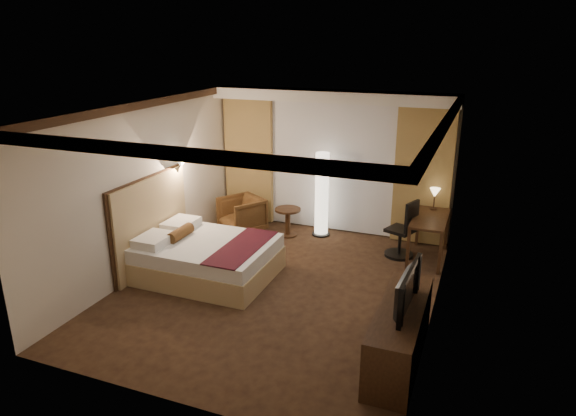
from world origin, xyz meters
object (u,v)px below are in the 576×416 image
at_px(desk, 428,238).
at_px(armchair, 242,213).
at_px(office_chair, 401,228).
at_px(dresser, 400,334).
at_px(bed, 208,259).
at_px(side_table, 288,222).
at_px(television, 401,283).
at_px(floor_lamp, 322,194).

bearing_deg(desk, armchair, 179.63).
relative_size(office_chair, dresser, 0.57).
height_order(office_chair, dresser, office_chair).
bearing_deg(armchair, bed, -46.73).
bearing_deg(office_chair, bed, -123.55).
distance_m(side_table, office_chair, 2.17).
bearing_deg(side_table, dresser, -50.58).
height_order(office_chair, television, television).
bearing_deg(dresser, floor_lamp, 120.73).
relative_size(bed, television, 1.98).
distance_m(side_table, desk, 2.61).
relative_size(desk, television, 1.19).
height_order(floor_lamp, television, floor_lamp).
relative_size(side_table, dresser, 0.30).
distance_m(armchair, side_table, 0.92).
bearing_deg(armchair, television, -8.94).
bearing_deg(television, side_table, 42.02).
bearing_deg(side_table, bed, -104.34).
xyz_separation_m(armchair, side_table, (0.91, 0.12, -0.11)).
distance_m(bed, office_chair, 3.28).
bearing_deg(desk, television, -89.63).
bearing_deg(bed, desk, 31.66).
bearing_deg(side_table, desk, -3.16).
bearing_deg(floor_lamp, armchair, -165.49).
bearing_deg(side_table, office_chair, -5.17).
bearing_deg(dresser, desk, 90.93).
bearing_deg(television, floor_lamp, 33.29).
bearing_deg(armchair, desk, 32.04).
bearing_deg(desk, office_chair, -173.85).
height_order(bed, dresser, dresser).
height_order(armchair, television, television).
relative_size(armchair, side_table, 1.40).
height_order(floor_lamp, office_chair, floor_lamp).
xyz_separation_m(bed, side_table, (0.53, 2.08, -0.02)).
xyz_separation_m(armchair, office_chair, (3.05, -0.07, 0.14)).
distance_m(side_table, floor_lamp, 0.83).
bearing_deg(floor_lamp, bed, -115.35).
height_order(bed, television, television).
bearing_deg(bed, dresser, -19.87).
relative_size(side_table, television, 0.53).
xyz_separation_m(floor_lamp, television, (2.05, -3.50, 0.18)).
bearing_deg(bed, side_table, 75.66).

